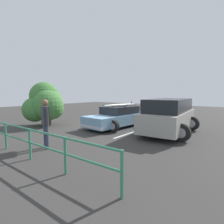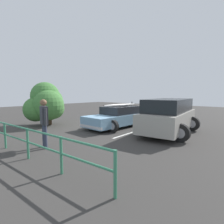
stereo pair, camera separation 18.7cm
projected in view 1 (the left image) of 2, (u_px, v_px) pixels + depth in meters
ground_plane at (109, 126)px, 11.03m from camera, size 44.00×44.00×0.02m
parking_stripe at (140, 130)px, 9.75m from camera, size 0.12×4.83×0.00m
sedan_car at (119, 117)px, 10.66m from camera, size 2.54×4.58×1.52m
suv_car at (169, 116)px, 8.87m from camera, size 2.80×4.69×1.75m
person_bystander at (45, 119)px, 6.37m from camera, size 0.67×0.37×1.81m
railing_fence at (17, 135)px, 5.83m from camera, size 8.51×0.30×0.97m
bush_near_left at (46, 103)px, 11.08m from camera, size 2.53×2.47×2.76m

